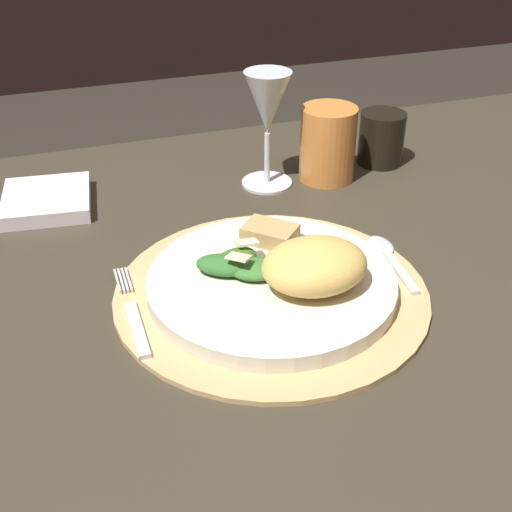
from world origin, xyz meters
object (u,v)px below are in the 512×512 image
object	(u,v)px
napkin	(47,200)
dark_tumbler	(381,138)
fork	(133,314)
dinner_plate	(271,283)
spoon	(387,253)
dining_table	(314,361)
wine_glass	(268,109)
amber_tumbler	(328,144)

from	to	relation	value
napkin	dark_tumbler	distance (m)	0.48
fork	napkin	bearing A→B (deg)	102.40
dinner_plate	spoon	distance (m)	0.15
dining_table	wine_glass	world-z (taller)	wine_glass
spoon	dark_tumbler	distance (m)	0.28
dining_table	dinner_plate	size ratio (longest dim) A/B	5.52
dark_tumbler	dining_table	bearing A→B (deg)	-131.10
dining_table	fork	distance (m)	0.28
fork	wine_glass	xyz separation A→B (m)	(0.24, 0.25, 0.10)
dining_table	spoon	distance (m)	0.18
dinner_plate	fork	size ratio (longest dim) A/B	1.70
spoon	dining_table	bearing A→B (deg)	160.42
wine_glass	napkin	bearing A→B (deg)	174.15
fork	amber_tumbler	xyz separation A→B (m)	(0.32, 0.25, 0.04)
dining_table	wine_glass	distance (m)	0.34
fork	napkin	world-z (taller)	napkin
dinner_plate	wine_glass	bearing A→B (deg)	71.12
dining_table	amber_tumbler	distance (m)	0.30
dining_table	dinner_plate	distance (m)	0.19
napkin	dark_tumbler	bearing A→B (deg)	-1.96
dining_table	dark_tumbler	distance (m)	0.35
napkin	wine_glass	size ratio (longest dim) A/B	0.73
dining_table	wine_glass	size ratio (longest dim) A/B	9.15
dining_table	napkin	distance (m)	0.41
spoon	amber_tumbler	xyz separation A→B (m)	(0.02, 0.22, 0.04)
wine_glass	dining_table	bearing A→B (deg)	-92.27
dining_table	amber_tumbler	xyz separation A→B (m)	(0.10, 0.20, 0.21)
dining_table	wine_glass	xyz separation A→B (m)	(0.01, 0.21, 0.27)
fork	spoon	world-z (taller)	spoon
amber_tumbler	dark_tumbler	xyz separation A→B (m)	(0.10, 0.02, -0.01)
dark_tumbler	wine_glass	bearing A→B (deg)	-175.64
fork	amber_tumbler	distance (m)	0.41
fork	dining_table	bearing A→B (deg)	11.40
spoon	dark_tumbler	bearing A→B (deg)	63.85
dining_table	fork	world-z (taller)	fork
spoon	amber_tumbler	bearing A→B (deg)	83.98
fork	spoon	distance (m)	0.30
spoon	dark_tumbler	xyz separation A→B (m)	(0.12, 0.25, 0.03)
dinner_plate	fork	world-z (taller)	dinner_plate
dining_table	dark_tumbler	size ratio (longest dim) A/B	18.96
spoon	wine_glass	world-z (taller)	wine_glass
napkin	wine_glass	bearing A→B (deg)	-5.85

